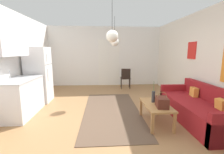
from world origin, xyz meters
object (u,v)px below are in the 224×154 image
Objects in this scene: couch at (199,109)px; refrigerator at (39,75)px; pendant_lamp_near at (112,36)px; pendant_lamp_far at (115,42)px; coffee_table at (156,107)px; bamboo_vase at (153,97)px; handbag at (162,102)px; accent_chair at (126,77)px.

couch is 4.52m from refrigerator.
pendant_lamp_near is 2.07m from pendant_lamp_far.
couch reaches higher than coffee_table.
couch is 4.50× the size of bamboo_vase.
pendant_lamp_far is (-0.80, 2.14, 1.32)m from handbag.
couch is 2.24× the size of coffee_table.
refrigerator is 1.84× the size of pendant_lamp_far.
couch is 2.57m from pendant_lamp_near.
couch is at bearing 15.54° from handbag.
refrigerator is at bearing 31.43° from accent_chair.
handbag is at bearing -77.39° from coffee_table.
handbag is (0.04, -0.20, 0.17)m from coffee_table.
bamboo_vase reaches higher than handbag.
pendant_lamp_far is (-0.75, 1.94, 1.49)m from coffee_table.
handbag is at bearing -31.31° from refrigerator.
pendant_lamp_near reaches higher than coffee_table.
accent_chair is 1.98m from pendant_lamp_far.
pendant_lamp_far is at bearing 111.17° from coffee_table.
refrigerator is (-4.17, 1.65, 0.58)m from couch.
couch is 2.49× the size of accent_chair.
couch is at bearing -2.15° from bamboo_vase.
handbag is 1.65m from pendant_lamp_near.
coffee_table is (-1.04, -0.08, 0.12)m from couch.
refrigerator is at bearing 158.40° from couch.
accent_chair is 0.93× the size of pendant_lamp_far.
bamboo_vase is 0.55× the size of accent_chair.
handbag is 3.43m from accent_chair.
refrigerator reaches higher than handbag.
couch is 1.08m from handbag.
pendant_lamp_near is (-0.97, -0.12, 1.47)m from coffee_table.
pendant_lamp_near is at bearing 175.56° from handbag.
refrigerator is at bearing 148.69° from handbag.
refrigerator is 2.60m from pendant_lamp_far.
coffee_table is 0.56× the size of refrigerator.
refrigerator is 1.99× the size of accent_chair.
accent_chair reaches higher than handbag.
pendant_lamp_near is 0.99× the size of pendant_lamp_far.
pendant_lamp_far reaches higher than bamboo_vase.
pendant_lamp_far is at bearing 110.42° from handbag.
pendant_lamp_near is at bearing -40.58° from refrigerator.
pendant_lamp_far is (0.22, 2.06, 0.01)m from pendant_lamp_near.
refrigerator is at bearing 152.53° from bamboo_vase.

